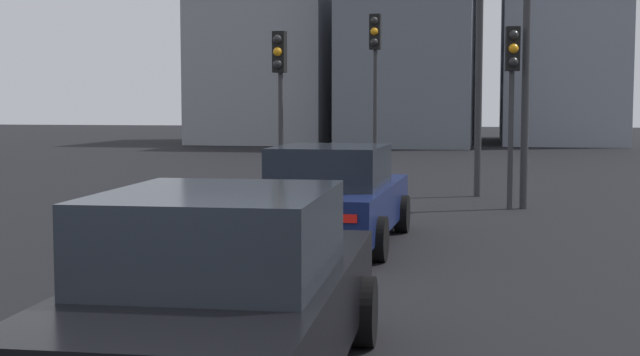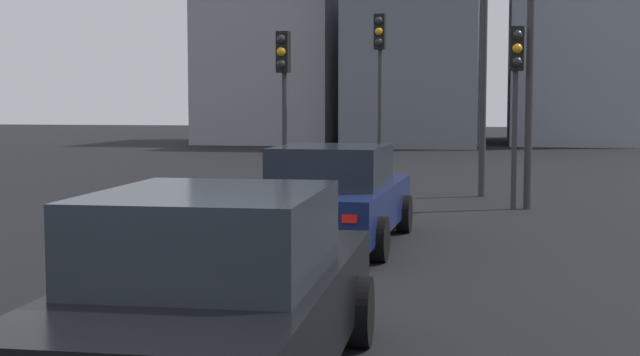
{
  "view_description": "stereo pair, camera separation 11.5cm",
  "coord_description": "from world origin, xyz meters",
  "px_view_note": "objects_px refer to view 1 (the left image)",
  "views": [
    {
      "loc": [
        -4.22,
        -2.11,
        2.19
      ],
      "look_at": [
        6.98,
        0.01,
        1.23
      ],
      "focal_mm": 49.51,
      "sensor_mm": 36.0,
      "label": 1
    },
    {
      "loc": [
        -4.2,
        -2.23,
        2.19
      ],
      "look_at": [
        6.98,
        0.01,
        1.23
      ],
      "focal_mm": 49.51,
      "sensor_mm": 36.0,
      "label": 2
    }
  ],
  "objects_px": {
    "car_navy_lead": "(333,197)",
    "car_black_second": "(225,296)",
    "traffic_light_far_left": "(375,64)",
    "traffic_light_near_right": "(280,79)",
    "traffic_light_near_left": "(512,78)"
  },
  "relations": [
    {
      "from": "traffic_light_near_right",
      "to": "traffic_light_far_left",
      "type": "relative_size",
      "value": 0.84
    },
    {
      "from": "traffic_light_near_left",
      "to": "traffic_light_near_right",
      "type": "bearing_deg",
      "value": -101.9
    },
    {
      "from": "car_black_second",
      "to": "traffic_light_near_left",
      "type": "height_order",
      "value": "traffic_light_near_left"
    },
    {
      "from": "car_navy_lead",
      "to": "traffic_light_far_left",
      "type": "distance_m",
      "value": 9.58
    },
    {
      "from": "traffic_light_near_right",
      "to": "traffic_light_far_left",
      "type": "distance_m",
      "value": 4.12
    },
    {
      "from": "traffic_light_near_left",
      "to": "traffic_light_far_left",
      "type": "height_order",
      "value": "traffic_light_far_left"
    },
    {
      "from": "car_navy_lead",
      "to": "car_black_second",
      "type": "relative_size",
      "value": 1.02
    },
    {
      "from": "car_black_second",
      "to": "traffic_light_far_left",
      "type": "height_order",
      "value": "traffic_light_far_left"
    },
    {
      "from": "car_black_second",
      "to": "traffic_light_near_right",
      "type": "relative_size",
      "value": 1.22
    },
    {
      "from": "car_black_second",
      "to": "traffic_light_far_left",
      "type": "bearing_deg",
      "value": 1.16
    },
    {
      "from": "car_navy_lead",
      "to": "traffic_light_far_left",
      "type": "xyz_separation_m",
      "value": [
        9.25,
        0.52,
        2.46
      ]
    },
    {
      "from": "traffic_light_far_left",
      "to": "traffic_light_near_left",
      "type": "bearing_deg",
      "value": 42.57
    },
    {
      "from": "car_black_second",
      "to": "traffic_light_near_right",
      "type": "xyz_separation_m",
      "value": [
        12.64,
        2.58,
        1.97
      ]
    },
    {
      "from": "car_navy_lead",
      "to": "traffic_light_far_left",
      "type": "height_order",
      "value": "traffic_light_far_left"
    },
    {
      "from": "car_navy_lead",
      "to": "car_black_second",
      "type": "bearing_deg",
      "value": -175.57
    }
  ]
}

